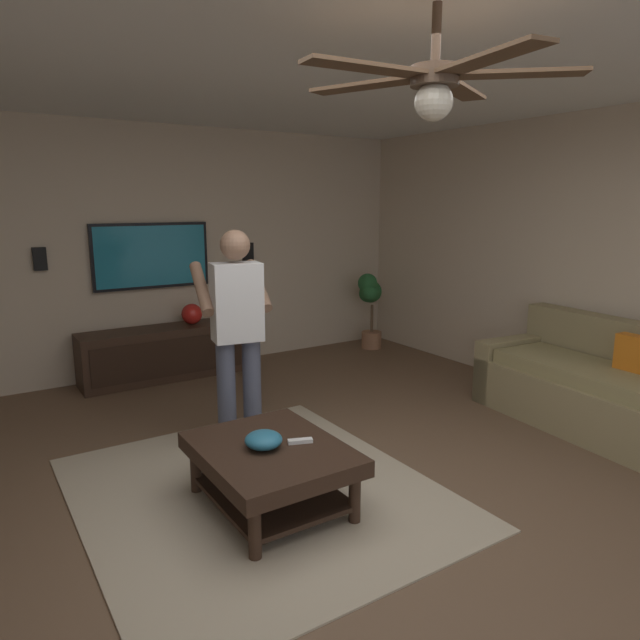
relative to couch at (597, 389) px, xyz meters
name	(u,v)px	position (x,y,z in m)	size (l,w,h in m)	color
ground_plane	(352,530)	(-0.16, 2.61, -0.32)	(8.86, 8.86, 0.00)	brown
wall_back_tv	(147,252)	(3.58, 2.61, 1.00)	(0.10, 6.43, 2.64)	#C6B299
ceiling_slab	(359,17)	(-0.16, 2.61, 2.37)	(7.58, 6.43, 0.10)	white
area_rug	(257,492)	(0.52, 2.87, -0.31)	(2.42, 2.10, 0.01)	tan
couch	(597,389)	(0.00, 0.00, 0.00)	(1.97, 1.03, 0.87)	#93845B
coffee_table	(271,462)	(0.32, 2.87, -0.02)	(1.00, 0.80, 0.40)	#332116
media_console	(164,353)	(3.25, 2.59, -0.04)	(0.45, 1.70, 0.55)	#332116
tv	(151,256)	(3.49, 2.59, 0.96)	(0.05, 1.22, 0.69)	black
person_standing	(237,325)	(1.30, 2.62, 0.61)	(0.60, 0.60, 1.64)	#4C5166
potted_plant_tall	(370,300)	(3.13, -0.05, 0.30)	(0.41, 0.40, 0.97)	#9E6B4C
bowl	(264,440)	(0.32, 2.92, 0.13)	(0.22, 0.22, 0.10)	teal
remote_white	(300,441)	(0.26, 2.70, 0.09)	(0.15, 0.04, 0.02)	white
vase_round	(192,314)	(3.26, 2.26, 0.34)	(0.22, 0.22, 0.22)	red
wall_speaker_left	(248,252)	(3.50, 1.46, 0.95)	(0.06, 0.12, 0.22)	black
wall_speaker_right	(40,259)	(3.50, 3.65, 0.99)	(0.06, 0.12, 0.22)	black
ceiling_fan	(436,83)	(-0.68, 2.59, 1.99)	(1.18, 1.17, 0.46)	#4C3828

